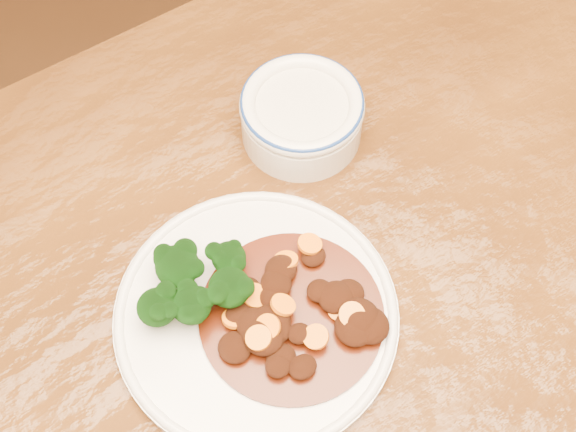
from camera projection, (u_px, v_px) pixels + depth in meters
dining_table at (314, 390)px, 0.79m from camera, size 1.54×0.96×0.75m
dinner_plate at (256, 315)px, 0.74m from camera, size 0.26×0.26×0.02m
broccoli_florets at (195, 285)px, 0.72m from camera, size 0.11×0.09×0.05m
mince_stew at (299, 317)px, 0.72m from camera, size 0.17×0.17×0.03m
dip_bowl at (302, 115)px, 0.82m from camera, size 0.13×0.13×0.06m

